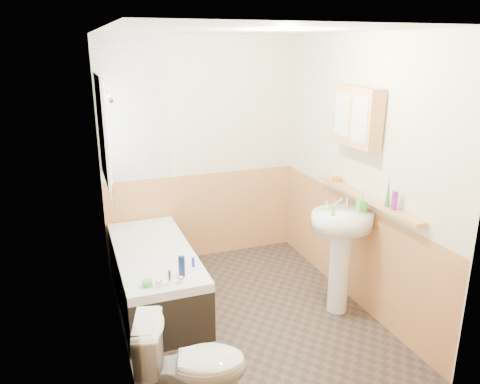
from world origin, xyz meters
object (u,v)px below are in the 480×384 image
sink (341,241)px  pine_shelf (365,197)px  toilet (192,367)px  medicine_cabinet (357,117)px  bathtub (155,274)px

sink → pine_shelf: 0.45m
toilet → sink: size_ratio=0.66×
pine_shelf → medicine_cabinet: size_ratio=2.57×
pine_shelf → medicine_cabinet: bearing=99.7°
bathtub → medicine_cabinet: (1.74, -0.61, 1.51)m
medicine_cabinet → pine_shelf: bearing=-80.3°
sink → pine_shelf: pine_shelf is taller
bathtub → sink: bearing=-25.6°
sink → pine_shelf: bearing=-16.4°
sink → pine_shelf: (0.20, -0.02, 0.40)m
bathtub → medicine_cabinet: 2.38m
bathtub → sink: size_ratio=1.51×
sink → medicine_cabinet: medicine_cabinet is taller
bathtub → pine_shelf: size_ratio=1.13×
bathtub → medicine_cabinet: medicine_cabinet is taller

